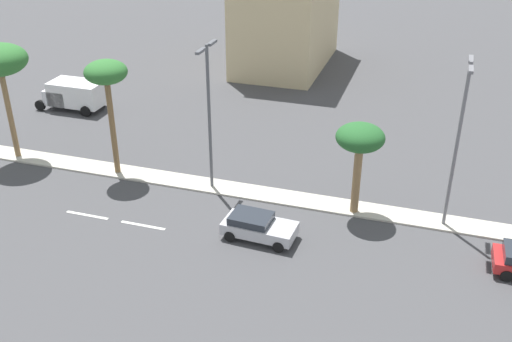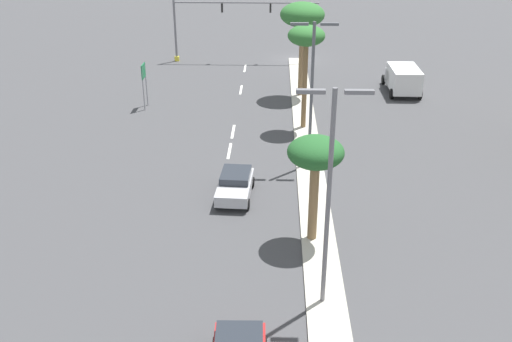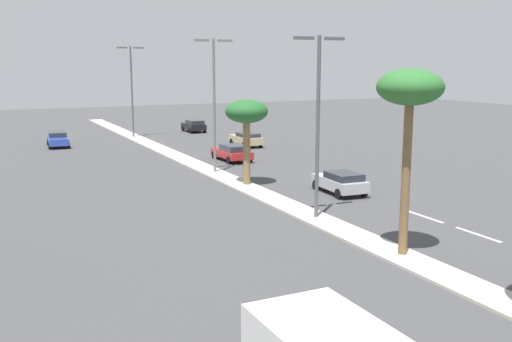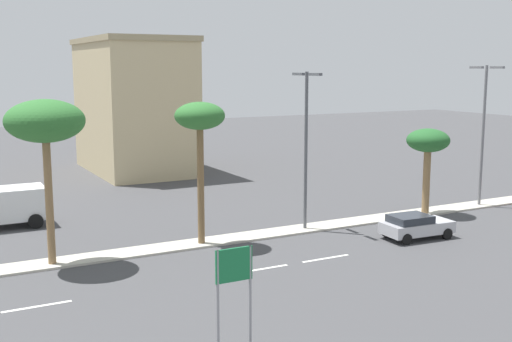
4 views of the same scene
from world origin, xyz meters
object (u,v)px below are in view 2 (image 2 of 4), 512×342
(box_truck, at_px, (403,78))
(sedan_silver_trailing, at_px, (235,185))
(street_lamp_far, at_px, (312,84))
(directional_road_sign, at_px, (144,77))
(street_lamp_rear, at_px, (329,185))
(palm_tree_near, at_px, (306,40))
(palm_tree_left, at_px, (316,156))
(palm_tree_outboard, at_px, (302,16))
(traffic_signal_gantry, at_px, (210,21))

(box_truck, bearing_deg, sedan_silver_trailing, 56.18)
(street_lamp_far, bearing_deg, directional_road_sign, -40.32)
(box_truck, bearing_deg, street_lamp_rear, 73.03)
(palm_tree_near, bearing_deg, box_truck, -135.13)
(palm_tree_left, distance_m, box_truck, 27.41)
(street_lamp_far, relative_size, sedan_silver_trailing, 2.23)
(street_lamp_far, distance_m, street_lamp_rear, 14.52)
(palm_tree_outboard, bearing_deg, palm_tree_near, 89.87)
(street_lamp_far, bearing_deg, box_truck, -119.85)
(palm_tree_outboard, xyz_separation_m, sedan_silver_trailing, (4.53, 19.42, -6.32))
(directional_road_sign, bearing_deg, sedan_silver_trailing, 118.61)
(traffic_signal_gantry, distance_m, palm_tree_left, 37.06)
(palm_tree_outboard, height_order, palm_tree_near, palm_tree_outboard)
(directional_road_sign, height_order, palm_tree_near, palm_tree_near)
(directional_road_sign, height_order, street_lamp_far, street_lamp_far)
(street_lamp_far, height_order, sedan_silver_trailing, street_lamp_far)
(palm_tree_outboard, height_order, street_lamp_rear, street_lamp_rear)
(palm_tree_near, bearing_deg, directional_road_sign, -18.50)
(traffic_signal_gantry, height_order, palm_tree_outboard, palm_tree_outboard)
(traffic_signal_gantry, relative_size, palm_tree_near, 1.99)
(street_lamp_rear, bearing_deg, street_lamp_far, -90.36)
(sedan_silver_trailing, bearing_deg, traffic_signal_gantry, -81.54)
(palm_tree_outboard, relative_size, sedan_silver_trailing, 1.94)
(directional_road_sign, bearing_deg, palm_tree_outboard, -164.55)
(box_truck, bearing_deg, palm_tree_left, 69.42)
(palm_tree_near, xyz_separation_m, street_lamp_far, (-0.10, 6.83, -1.24))
(directional_road_sign, distance_m, sedan_silver_trailing, 18.09)
(box_truck, bearing_deg, palm_tree_near, 44.87)
(sedan_silver_trailing, bearing_deg, box_truck, -123.82)
(palm_tree_outboard, bearing_deg, box_truck, -172.11)
(palm_tree_near, bearing_deg, sedan_silver_trailing, 68.39)
(traffic_signal_gantry, bearing_deg, sedan_silver_trailing, 98.46)
(traffic_signal_gantry, distance_m, palm_tree_outboard, 15.21)
(street_lamp_far, bearing_deg, street_lamp_rear, 89.64)
(palm_tree_near, bearing_deg, street_lamp_far, 90.81)
(directional_road_sign, distance_m, palm_tree_near, 14.46)
(palm_tree_outboard, height_order, sedan_silver_trailing, palm_tree_outboard)
(directional_road_sign, distance_m, box_truck, 23.07)
(palm_tree_left, relative_size, box_truck, 1.00)
(directional_road_sign, distance_m, street_lamp_far, 17.59)
(palm_tree_left, height_order, sedan_silver_trailing, palm_tree_left)
(sedan_silver_trailing, bearing_deg, palm_tree_outboard, -103.14)
(directional_road_sign, height_order, box_truck, directional_road_sign)
(directional_road_sign, distance_m, palm_tree_outboard, 14.33)
(traffic_signal_gantry, distance_m, directional_road_sign, 16.02)
(palm_tree_left, height_order, street_lamp_far, street_lamp_far)
(palm_tree_left, bearing_deg, directional_road_sign, -57.78)
(directional_road_sign, xyz_separation_m, palm_tree_outboard, (-13.15, -3.63, 4.39))
(sedan_silver_trailing, distance_m, box_truck, 24.94)
(street_lamp_far, bearing_deg, palm_tree_outboard, -89.70)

